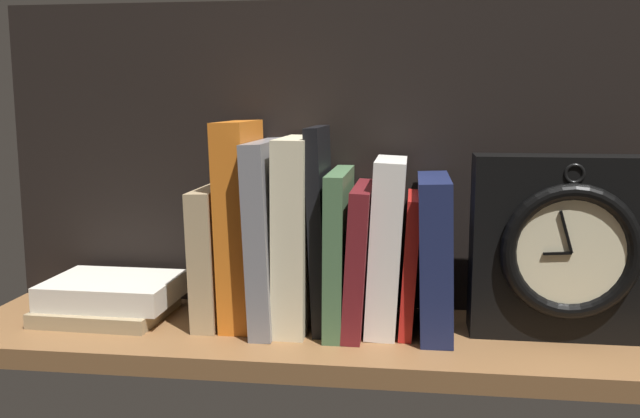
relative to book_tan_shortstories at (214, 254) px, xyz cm
name	(u,v)px	position (x,y,z in cm)	size (l,w,h in cm)	color
ground_plane	(329,339)	(15.45, -2.19, -10.00)	(94.05, 23.59, 2.50)	brown
back_panel	(339,157)	(15.45, 9.01, 12.17)	(94.05, 1.20, 41.84)	black
book_tan_shortstories	(214,254)	(0.00, 0.00, 0.00)	(3.05, 12.99, 17.50)	tan
book_orange_pandolfini	(241,223)	(3.76, 0.00, 4.25)	(3.87, 12.62, 26.00)	orange
book_gray_chess	(269,233)	(7.36, 0.00, 3.04)	(2.74, 16.81, 23.58)	gray
book_cream_twain	(297,232)	(11.00, 0.00, 3.26)	(3.93, 14.68, 24.02)	beige
book_black_skeptic	(321,227)	(14.13, 0.00, 3.94)	(1.74, 12.11, 25.39)	black
book_green_romantic	(339,249)	(16.44, 0.00, 1.21)	(2.28, 15.99, 19.92)	#476B44
book_maroon_dawkins	(360,257)	(19.05, 0.00, 0.30)	(2.34, 16.01, 18.10)	maroon
book_white_catcher	(386,244)	(22.39, 0.00, 1.97)	(3.74, 12.56, 21.45)	silver
book_red_requiem	(410,262)	(25.37, 0.00, -0.24)	(1.61, 12.12, 17.03)	red
book_navy_bierce	(434,254)	(28.38, 0.00, 0.90)	(3.83, 15.65, 19.30)	#192147
framed_clock	(565,248)	(43.86, -0.71, 2.33)	(22.12, 7.73, 22.12)	black
book_stack_side	(111,297)	(-14.25, -0.35, -6.23)	(17.20, 14.12, 5.05)	#9E8966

